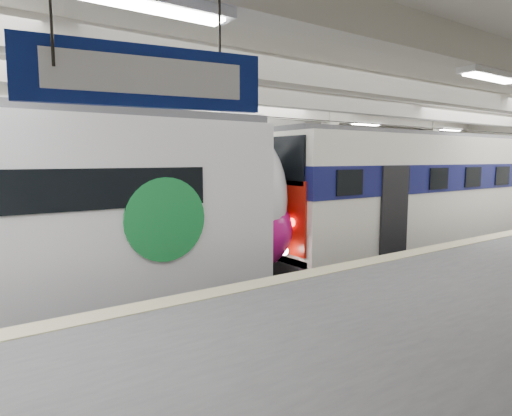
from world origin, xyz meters
TOP-DOWN VIEW (x-y plane):
  - station_hall at (0.00, -1.74)m, footprint 36.00×24.00m
  - modern_emu at (-6.41, -0.00)m, footprint 14.28×2.95m
  - older_rer at (6.75, 0.00)m, footprint 13.57×3.00m
  - far_train at (-5.08, 5.50)m, footprint 15.40×3.66m
  - wayfinding_sign at (-6.23, -6.39)m, footprint 1.98×0.43m

SIDE VIEW (x-z plane):
  - modern_emu at x=-6.41m, z-range -0.04..4.55m
  - older_rer at x=6.75m, z-range 0.11..4.58m
  - far_train at x=-5.08m, z-range 0.08..4.91m
  - station_hall at x=0.00m, z-range 0.37..6.12m
  - wayfinding_sign at x=-6.23m, z-range 3.58..4.83m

